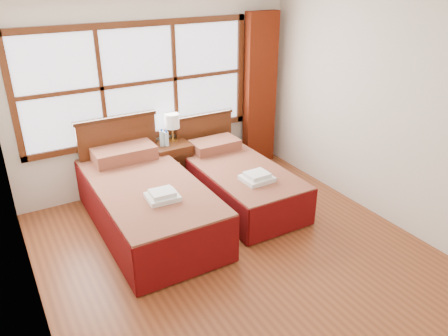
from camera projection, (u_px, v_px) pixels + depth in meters
floor at (244, 261)px, 4.71m from camera, size 4.50×4.50×0.00m
ceiling at (250, 5)px, 3.61m from camera, size 4.50×4.50×0.00m
wall_back at (157, 95)px, 5.92m from camera, size 4.00×0.00×4.00m
wall_left at (21, 202)px, 3.25m from camera, size 0.00×4.50×4.50m
wall_right at (392, 117)px, 5.06m from camera, size 0.00×4.50×4.50m
window at (139, 83)px, 5.69m from camera, size 3.16×0.06×1.56m
curtain at (260, 91)px, 6.59m from camera, size 0.50×0.16×2.30m
bed_left at (146, 201)px, 5.21m from camera, size 1.15×2.24×1.13m
bed_right at (237, 180)px, 5.82m from camera, size 0.99×2.01×0.95m
nightstand at (172, 166)px, 6.16m from camera, size 0.49×0.49×0.66m
towels_left at (162, 196)px, 4.70m from camera, size 0.35×0.31×0.10m
towels_right at (257, 177)px, 5.31m from camera, size 0.37×0.32×0.11m
lamp at (172, 122)px, 6.01m from camera, size 0.20×0.20×0.39m
bottle_near at (162, 138)px, 5.91m from camera, size 0.06×0.06×0.24m
bottle_far at (167, 139)px, 5.92m from camera, size 0.06×0.06×0.22m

